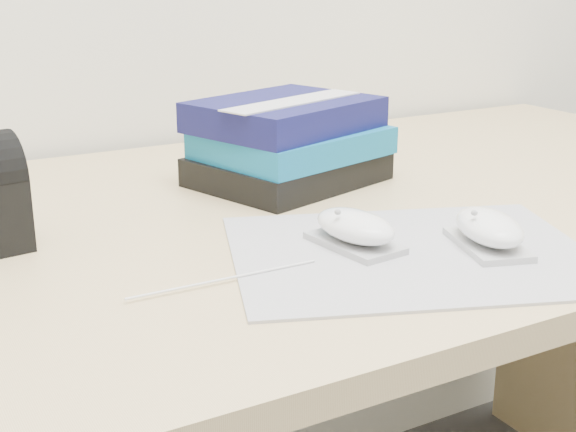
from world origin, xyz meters
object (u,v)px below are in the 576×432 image
book_stack (288,142)px  mouse_rear (355,229)px  mouse_front (489,230)px  desk (270,353)px

book_stack → mouse_rear: bearing=-104.9°
mouse_front → book_stack: book_stack is taller
mouse_rear → book_stack: book_stack is taller
mouse_rear → mouse_front: bearing=-31.3°
mouse_front → desk: bearing=107.2°
mouse_rear → mouse_front: 0.14m
mouse_rear → book_stack: 0.28m
desk → book_stack: bearing=33.0°
desk → mouse_rear: bearing=-95.7°
desk → mouse_rear: (-0.02, -0.24, 0.26)m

